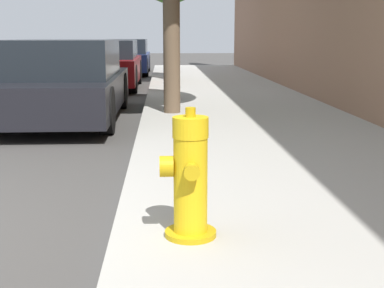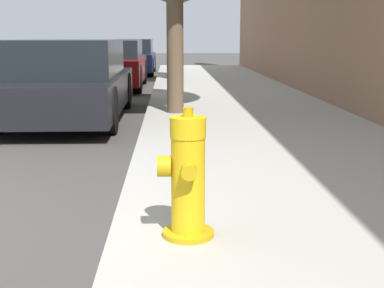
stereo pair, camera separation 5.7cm
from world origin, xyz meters
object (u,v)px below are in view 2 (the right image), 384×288
(fire_hydrant, at_px, (187,179))
(parked_car_mid, at_px, (112,65))
(parked_car_far, at_px, (132,57))
(parked_car_near, at_px, (68,81))

(fire_hydrant, relative_size, parked_car_mid, 0.20)
(parked_car_mid, xyz_separation_m, parked_car_far, (0.16, 5.45, -0.02))
(parked_car_near, height_order, parked_car_far, parked_car_near)
(fire_hydrant, distance_m, parked_car_mid, 11.51)
(fire_hydrant, height_order, parked_car_far, parked_car_far)
(parked_car_far, bearing_deg, fire_hydrant, -84.82)
(parked_car_near, xyz_separation_m, parked_car_mid, (0.14, 5.56, -0.02))
(fire_hydrant, xyz_separation_m, parked_car_near, (-1.82, 5.83, 0.13))
(parked_car_near, bearing_deg, parked_car_mid, 88.54)
(fire_hydrant, relative_size, parked_car_near, 0.19)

